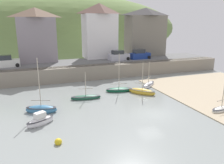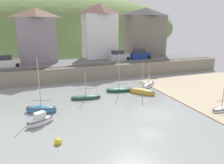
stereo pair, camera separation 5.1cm
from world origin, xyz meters
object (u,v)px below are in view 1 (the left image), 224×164
object	(u,v)px
sailboat_far_left	(40,121)
parked_car_near_slipway	(6,62)
waterfront_building_centre	(100,31)
sailboat_blue_trim	(221,109)
parked_car_end_of_row	(140,55)
sailboat_tall_mast	(119,90)
parked_car_by_wall	(119,56)
dinghy_open_wooden	(142,92)
rowboat_small_beached	(148,85)
waterfront_building_right	(145,32)
sailboat_nearest_shore	(41,109)
waterfront_building_left	(37,34)
sailboat_white_hull	(86,97)
mooring_buoy	(58,142)

from	to	relation	value
sailboat_far_left	parked_car_near_slipway	distance (m)	20.17
waterfront_building_centre	sailboat_blue_trim	world-z (taller)	waterfront_building_centre
sailboat_far_left	parked_car_end_of_row	world-z (taller)	parked_car_end_of_row
waterfront_building_centre	sailboat_tall_mast	world-z (taller)	waterfront_building_centre
sailboat_far_left	parked_car_by_wall	distance (m)	25.41
dinghy_open_wooden	parked_car_by_wall	bearing A→B (deg)	129.65
rowboat_small_beached	dinghy_open_wooden	world-z (taller)	dinghy_open_wooden
waterfront_building_right	sailboat_nearest_shore	distance (m)	32.56
sailboat_tall_mast	parked_car_end_of_row	world-z (taller)	sailboat_tall_mast
waterfront_building_right	sailboat_far_left	world-z (taller)	waterfront_building_right
sailboat_far_left	sailboat_blue_trim	world-z (taller)	sailboat_blue_trim
parked_car_end_of_row	waterfront_building_left	bearing A→B (deg)	163.06
waterfront_building_left	sailboat_far_left	distance (m)	25.07
dinghy_open_wooden	parked_car_near_slipway	distance (m)	23.13
sailboat_far_left	waterfront_building_centre	bearing A→B (deg)	32.62
waterfront_building_centre	parked_car_by_wall	bearing A→B (deg)	-61.53
waterfront_building_right	dinghy_open_wooden	size ratio (longest dim) A/B	2.19
sailboat_white_hull	sailboat_far_left	bearing A→B (deg)	-128.44
sailboat_tall_mast	mooring_buoy	xyz separation A→B (m)	(-10.05, -11.64, -0.08)
waterfront_building_left	mooring_buoy	bearing A→B (deg)	-90.08
sailboat_blue_trim	parked_car_by_wall	size ratio (longest dim) A/B	1.19
sailboat_blue_trim	sailboat_white_hull	bearing A→B (deg)	135.53
waterfront_building_right	sailboat_tall_mast	world-z (taller)	waterfront_building_right
dinghy_open_wooden	parked_car_by_wall	size ratio (longest dim) A/B	1.12
dinghy_open_wooden	sailboat_tall_mast	size ratio (longest dim) A/B	0.84
dinghy_open_wooden	parked_car_end_of_row	world-z (taller)	dinghy_open_wooden
sailboat_far_left	sailboat_tall_mast	xyz separation A→B (m)	(11.18, 7.34, -0.10)
waterfront_building_centre	sailboat_nearest_shore	bearing A→B (deg)	-122.56
parked_car_end_of_row	sailboat_white_hull	bearing A→B (deg)	-140.91
rowboat_small_beached	parked_car_near_slipway	xyz separation A→B (m)	(-20.59, 11.37, 2.96)
sailboat_blue_trim	mooring_buoy	size ratio (longest dim) A/B	8.31
sailboat_far_left	sailboat_tall_mast	world-z (taller)	sailboat_tall_mast
waterfront_building_right	sailboat_far_left	bearing A→B (deg)	-135.20
parked_car_near_slipway	sailboat_tall_mast	bearing A→B (deg)	-42.09
sailboat_white_hull	parked_car_end_of_row	xyz separation A→B (m)	(14.76, 13.78, 2.97)
parked_car_end_of_row	parked_car_by_wall	bearing A→B (deg)	176.04
rowboat_small_beached	sailboat_blue_trim	distance (m)	12.00
parked_car_by_wall	mooring_buoy	bearing A→B (deg)	-125.94
sailboat_tall_mast	sailboat_white_hull	size ratio (longest dim) A/B	1.41
dinghy_open_wooden	mooring_buoy	bearing A→B (deg)	-94.54
waterfront_building_left	sailboat_blue_trim	bearing A→B (deg)	-56.96
sailboat_nearest_shore	parked_car_near_slipway	xyz separation A→B (m)	(-4.41, 16.34, 2.87)
waterfront_building_right	rowboat_small_beached	distance (m)	19.14
waterfront_building_left	sailboat_far_left	world-z (taller)	waterfront_building_left
sailboat_tall_mast	parked_car_near_slipway	distance (m)	19.81
parked_car_by_wall	dinghy_open_wooden	bearing A→B (deg)	-102.88
sailboat_tall_mast	sailboat_white_hull	world-z (taller)	sailboat_tall_mast
waterfront_building_centre	sailboat_nearest_shore	size ratio (longest dim) A/B	1.76
parked_car_end_of_row	parked_car_near_slipway	bearing A→B (deg)	176.04
waterfront_building_centre	sailboat_tall_mast	bearing A→B (deg)	-98.14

